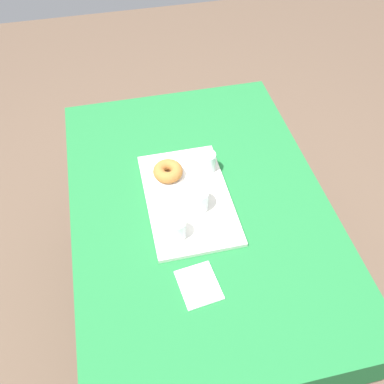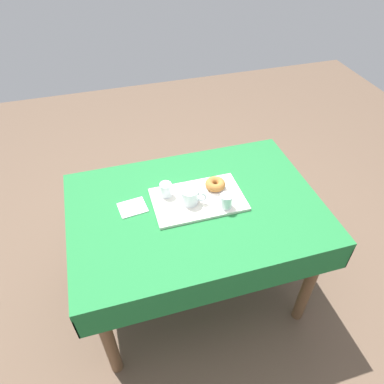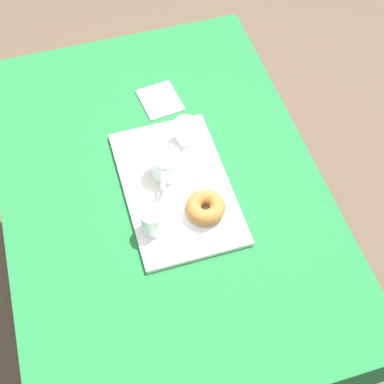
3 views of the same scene
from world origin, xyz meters
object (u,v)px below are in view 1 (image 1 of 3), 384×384
donut_plate_left (168,176)px  sugar_donut_left (168,171)px  dining_table (199,220)px  water_glass_far (177,229)px  serving_tray (188,198)px  tea_mug_left (196,199)px  water_glass_near (207,163)px  paper_napkin (199,285)px

donut_plate_left → sugar_donut_left: 0.02m
dining_table → water_glass_far: 0.22m
serving_tray → sugar_donut_left: 0.13m
dining_table → tea_mug_left: tea_mug_left is taller
water_glass_far → donut_plate_left: (-0.26, 0.02, -0.03)m
dining_table → sugar_donut_left: (-0.13, -0.09, 0.14)m
dining_table → donut_plate_left: bearing=-147.4°
water_glass_near → sugar_donut_left: size_ratio=0.70×
dining_table → sugar_donut_left: sugar_donut_left is taller
donut_plate_left → paper_napkin: bearing=1.2°
tea_mug_left → paper_napkin: tea_mug_left is taller
water_glass_far → sugar_donut_left: (-0.26, 0.02, -0.01)m
serving_tray → sugar_donut_left: size_ratio=4.36×
dining_table → tea_mug_left: bearing=-40.1°
water_glass_near → paper_napkin: 0.47m
sugar_donut_left → tea_mug_left: bearing=23.3°
serving_tray → tea_mug_left: 0.07m
water_glass_near → tea_mug_left: bearing=-25.8°
tea_mug_left → water_glass_near: 0.18m
dining_table → serving_tray: 0.11m
paper_napkin → water_glass_far: bearing=-170.7°
water_glass_near → paper_napkin: water_glass_near is taller
serving_tray → paper_napkin: (0.33, -0.04, -0.00)m
water_glass_near → serving_tray: bearing=-39.9°
water_glass_far → sugar_donut_left: size_ratio=0.70×
dining_table → water_glass_near: size_ratio=17.02×
tea_mug_left → donut_plate_left: 0.17m
dining_table → water_glass_far: size_ratio=17.02×
serving_tray → sugar_donut_left: sugar_donut_left is taller
sugar_donut_left → paper_napkin: bearing=1.2°
donut_plate_left → water_glass_near: bearing=92.3°
dining_table → sugar_donut_left: size_ratio=11.97×
donut_plate_left → serving_tray: bearing=24.3°
dining_table → paper_napkin: size_ratio=9.48×
water_glass_far → paper_napkin: water_glass_far is taller
sugar_donut_left → paper_napkin: 0.45m
water_glass_near → donut_plate_left: size_ratio=0.67×
water_glass_near → water_glass_far: size_ratio=1.00×
dining_table → sugar_donut_left: bearing=-147.4°
dining_table → tea_mug_left: 0.15m
dining_table → paper_napkin: bearing=-13.9°
dining_table → water_glass_near: bearing=156.9°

